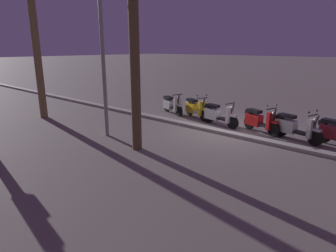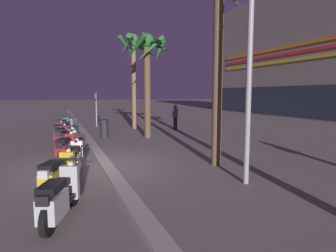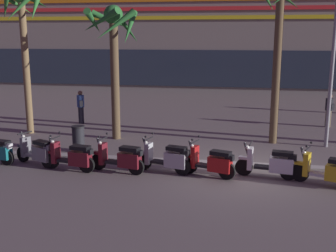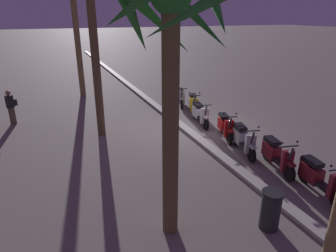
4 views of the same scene
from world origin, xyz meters
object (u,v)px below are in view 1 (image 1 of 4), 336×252
Objects in this scene: scooter_red_mid_front at (259,120)px; palm_tree_mid_walkway at (32,6)px; scooter_yellow_tail_end at (195,108)px; street_lamp at (101,22)px; scooter_white_lead_nearest at (218,115)px; scooter_silver_mid_rear at (171,105)px; scooter_silver_far_back at (294,127)px.

palm_tree_mid_walkway is (8.66, 4.38, 4.45)m from scooter_red_mid_front.
scooter_red_mid_front is 0.99× the size of scooter_yellow_tail_end.
street_lamp is (4.05, 4.21, 3.58)m from scooter_red_mid_front.
street_lamp reaches higher than scooter_yellow_tail_end.
scooter_white_lead_nearest is 9.23m from palm_tree_mid_walkway.
scooter_silver_mid_rear is (2.95, -0.44, -0.02)m from scooter_white_lead_nearest.
scooter_white_lead_nearest is at bearing 171.56° from scooter_silver_mid_rear.
scooter_silver_mid_rear is 5.76m from street_lamp.
scooter_white_lead_nearest is at bearing -119.77° from street_lamp.
scooter_white_lead_nearest is at bearing 0.69° from scooter_silver_far_back.
scooter_silver_far_back is 0.27× the size of palm_tree_mid_walkway.
scooter_white_lead_nearest is 2.98m from scooter_silver_mid_rear.
scooter_red_mid_front is 6.85m from street_lamp.
scooter_red_mid_front reaches higher than scooter_silver_mid_rear.
street_lamp is at bearing -177.94° from palm_tree_mid_walkway.
palm_tree_mid_walkway is (3.96, 4.63, 4.46)m from scooter_silver_mid_rear.
scooter_yellow_tail_end is 0.25× the size of palm_tree_mid_walkway.
scooter_red_mid_front is 10.68m from palm_tree_mid_walkway.
scooter_silver_far_back is 11.76m from palm_tree_mid_walkway.
street_lamp is (2.30, 4.02, 3.58)m from scooter_white_lead_nearest.
scooter_silver_far_back and scooter_yellow_tail_end have the same top height.
scooter_yellow_tail_end is (3.27, -0.27, -0.00)m from scooter_red_mid_front.
scooter_silver_mid_rear is at bearing -130.59° from palm_tree_mid_walkway.
scooter_yellow_tail_end is (4.64, -0.42, -0.01)m from scooter_silver_far_back.
scooter_red_mid_front reaches higher than scooter_white_lead_nearest.
palm_tree_mid_walkway is at bearing 26.81° from scooter_red_mid_front.
street_lamp is at bearing 36.83° from scooter_silver_far_back.
scooter_red_mid_front is (1.37, -0.15, -0.01)m from scooter_silver_far_back.
scooter_yellow_tail_end reaches higher than scooter_white_lead_nearest.
scooter_silver_mid_rear is at bearing 0.81° from scooter_yellow_tail_end.
palm_tree_mid_walkway is (6.91, 4.19, 4.45)m from scooter_white_lead_nearest.
palm_tree_mid_walkway is 1.02× the size of street_lamp.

